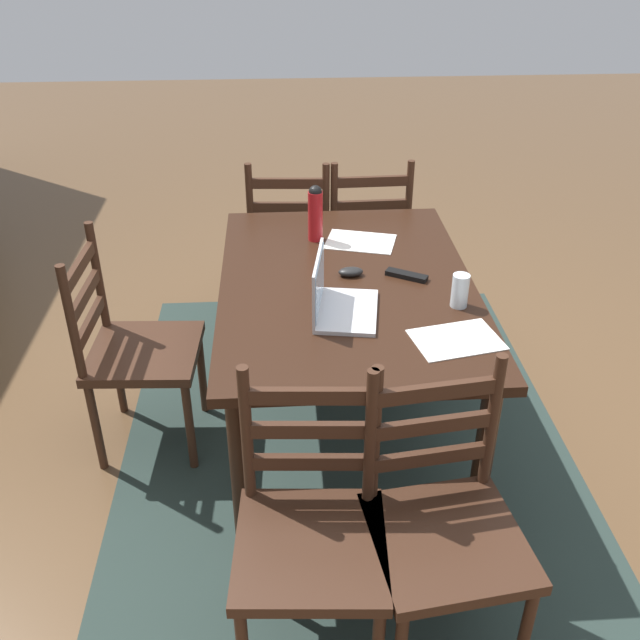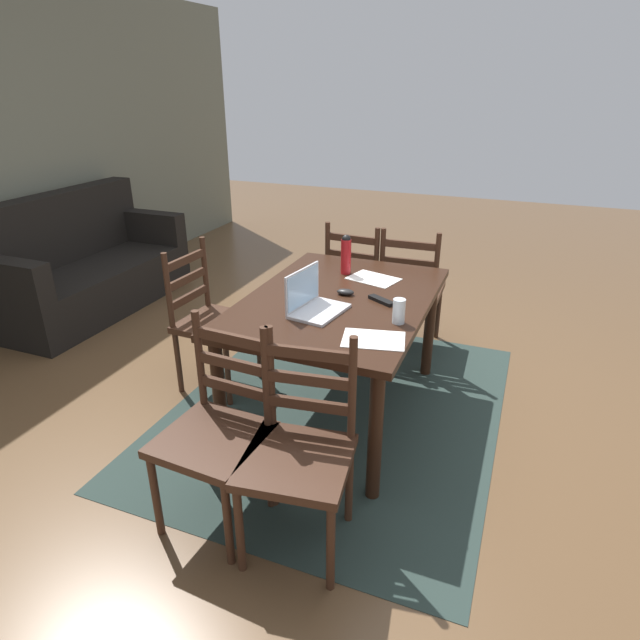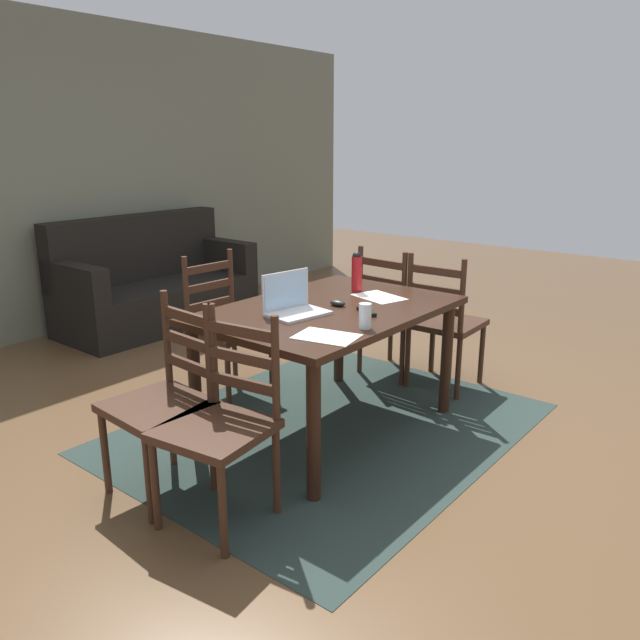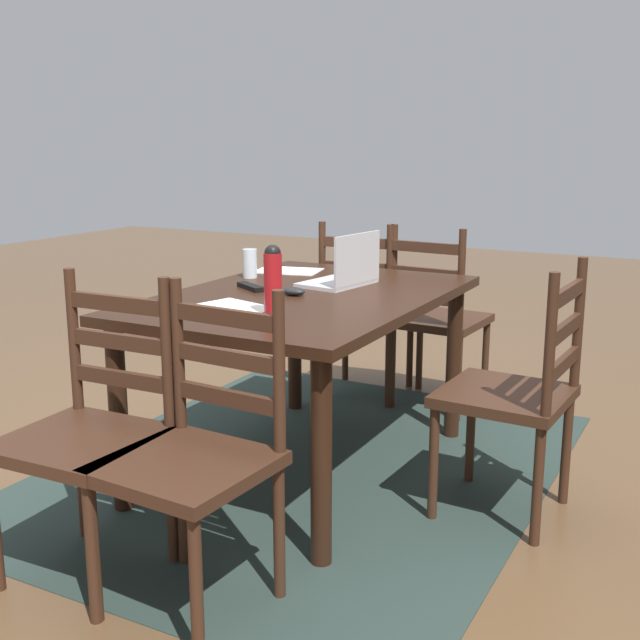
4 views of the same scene
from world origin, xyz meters
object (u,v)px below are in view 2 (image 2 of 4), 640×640
laptop (312,301)px  chair_far_head (211,321)px  couch (84,269)px  dining_table (339,312)px  chair_left_near (299,453)px  drinking_glass (399,311)px  computer_mouse (345,292)px  chair_left_far (218,432)px  water_bottle (346,254)px  chair_right_near (411,290)px  tv_remote (381,300)px  chair_right_far (359,283)px

laptop → chair_far_head: bearing=73.6°
couch → dining_table: bearing=-105.5°
chair_left_near → couch: (1.76, 2.85, -0.11)m
drinking_glass → computer_mouse: bearing=54.6°
chair_left_near → laptop: bearing=18.6°
chair_left_near → computer_mouse: 1.13m
chair_left_far → laptop: bearing=-9.3°
dining_table → drinking_glass: drinking_glass is taller
laptop → water_bottle: size_ratio=1.39×
chair_left_far → drinking_glass: 1.06m
chair_left_far → drinking_glass: (0.81, -0.60, 0.36)m
chair_left_near → chair_right_near: 2.04m
chair_left_near → chair_left_far: bearing=90.0°
drinking_glass → laptop: bearing=92.4°
laptop → water_bottle: bearing=2.9°
chair_far_head → tv_remote: chair_far_head is taller
chair_right_near → computer_mouse: 1.03m
couch → laptop: 2.80m
dining_table → chair_far_head: (0.00, 0.87, -0.20)m
water_bottle → dining_table: bearing=-166.0°
chair_left_near → laptop: 0.90m
laptop → water_bottle: water_bottle is taller
chair_left_far → computer_mouse: size_ratio=9.50×
chair_right_far → laptop: bearing=-173.9°
chair_right_far → laptop: laptop is taller
tv_remote → computer_mouse: bearing=-67.5°
chair_right_far → laptop: size_ratio=2.71×
tv_remote → chair_left_near: bearing=27.9°
chair_far_head → chair_left_near: same height
chair_left_near → chair_right_near: (2.04, -0.01, 0.00)m
couch → water_bottle: (-0.33, -2.56, 0.53)m
chair_left_far → water_bottle: 1.49m
dining_table → tv_remote: tv_remote is taller
computer_mouse → tv_remote: bearing=-101.6°
chair_right_far → computer_mouse: (-0.97, -0.22, 0.31)m
computer_mouse → tv_remote: (-0.03, -0.22, -0.01)m
water_bottle → computer_mouse: (-0.35, -0.12, -0.11)m
couch → tv_remote: (-0.72, -2.90, 0.41)m
chair_left_near → chair_far_head: bearing=46.2°
drinking_glass → chair_right_near: bearing=9.0°
drinking_glass → chair_right_far: bearing=26.0°
dining_table → laptop: bearing=163.6°
tv_remote → chair_left_far: bearing=7.6°
chair_far_head → laptop: (-0.24, -0.80, 0.35)m
dining_table → chair_left_far: (-1.02, 0.20, -0.20)m
water_bottle → laptop: bearing=-177.1°
couch → tv_remote: 3.01m
chair_right_far → tv_remote: bearing=-155.9°
couch → drinking_glass: (-0.95, -3.06, 0.46)m
chair_left_near → chair_right_far: bearing=11.0°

